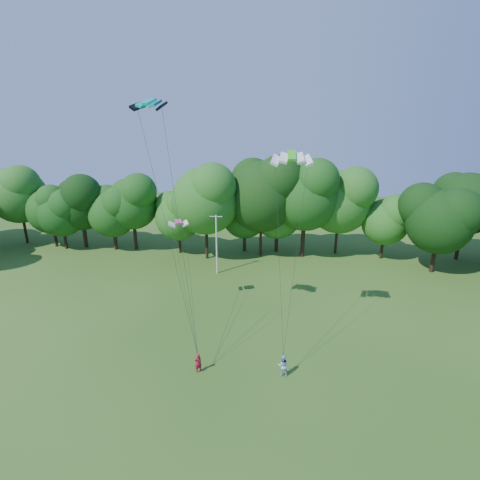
{
  "coord_description": "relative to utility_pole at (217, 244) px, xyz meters",
  "views": [
    {
      "loc": [
        2.24,
        -12.78,
        18.83
      ],
      "look_at": [
        -0.29,
        13.0,
        10.18
      ],
      "focal_mm": 28.0,
      "sensor_mm": 36.0,
      "label": 1
    }
  ],
  "objects": [
    {
      "name": "tree_back_west",
      "position": [
        -23.74,
        6.85,
        2.61
      ],
      "size": [
        7.16,
        7.16,
        10.41
      ],
      "color": "#341F14",
      "rests_on": "ground"
    },
    {
      "name": "utility_pole",
      "position": [
        0.0,
        0.0,
        0.0
      ],
      "size": [
        1.51,
        0.19,
        7.54
      ],
      "rotation": [
        0.0,
        0.0,
        0.04
      ],
      "color": "silver",
      "rests_on": "ground"
    },
    {
      "name": "kite_flyer_left",
      "position": [
        1.52,
        -18.99,
        -3.1
      ],
      "size": [
        0.7,
        0.65,
        1.59
      ],
      "primitive_type": "imported",
      "rotation": [
        0.0,
        0.0,
        3.75
      ],
      "color": "maroon",
      "rests_on": "ground"
    },
    {
      "name": "kite_flyer_right",
      "position": [
        8.0,
        -18.72,
        -3.03
      ],
      "size": [
        0.85,
        0.66,
        1.73
      ],
      "primitive_type": "imported",
      "rotation": [
        0.0,
        0.0,
        3.15
      ],
      "color": "#AEC7F2",
      "rests_on": "ground"
    },
    {
      "name": "kite_pink",
      "position": [
        -2.02,
        -9.58,
        5.42
      ],
      "size": [
        2.04,
        1.52,
        0.3
      ],
      "rotation": [
        0.0,
        0.0,
        0.39
      ],
      "color": "#CF3985",
      "rests_on": "ground"
    },
    {
      "name": "tree_back_center",
      "position": [
        5.11,
        6.9,
        5.69
      ],
      "size": [
        10.55,
        10.55,
        15.34
      ],
      "color": "black",
      "rests_on": "ground"
    },
    {
      "name": "kite_teal",
      "position": [
        -2.05,
        -15.43,
        15.86
      ],
      "size": [
        2.83,
        1.9,
        0.52
      ],
      "rotation": [
        0.0,
        0.0,
        -0.31
      ],
      "color": "#05A79D",
      "rests_on": "ground"
    },
    {
      "name": "kite_green",
      "position": [
        8.17,
        -13.8,
        12.06
      ],
      "size": [
        3.05,
        1.38,
        0.74
      ],
      "rotation": [
        0.0,
        0.0,
        0.02
      ],
      "color": "green",
      "rests_on": "ground"
    }
  ]
}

